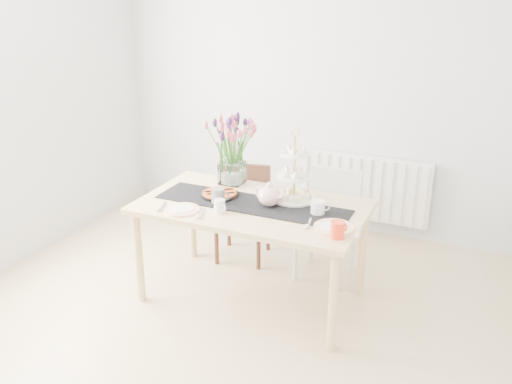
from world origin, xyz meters
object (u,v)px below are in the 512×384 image
at_px(plate_left, 182,210).
at_px(tart_tin, 220,194).
at_px(tulip_vase, 232,141).
at_px(cake_stand, 294,182).
at_px(mug_orange, 337,230).
at_px(dining_table, 252,214).
at_px(cream_jug, 318,208).
at_px(teapot, 269,196).
at_px(plate_right, 334,227).
at_px(chair_brown, 245,205).
at_px(mug_white, 220,206).
at_px(chair_white, 330,215).
at_px(mug_grey, 218,196).
at_px(radiator, 364,188).

bearing_deg(plate_left, tart_tin, 71.57).
height_order(tulip_vase, cake_stand, tulip_vase).
height_order(mug_orange, plate_left, mug_orange).
distance_m(dining_table, tulip_vase, 0.63).
bearing_deg(cream_jug, dining_table, 160.55).
bearing_deg(teapot, mug_orange, -6.83).
distance_m(cream_jug, plate_right, 0.25).
distance_m(chair_brown, cream_jug, 1.08).
relative_size(dining_table, plate_left, 6.58).
xyz_separation_m(teapot, mug_orange, (0.57, -0.29, -0.03)).
bearing_deg(plate_left, plate_right, 7.94).
bearing_deg(teapot, mug_white, -119.51).
distance_m(tulip_vase, tart_tin, 0.44).
distance_m(cake_stand, plate_right, 0.55).
xyz_separation_m(chair_brown, plate_left, (-0.04, -0.92, 0.30)).
distance_m(chair_white, mug_grey, 0.99).
xyz_separation_m(chair_brown, plate_right, (0.99, -0.77, 0.30)).
xyz_separation_m(cake_stand, mug_grey, (-0.47, -0.27, -0.08)).
distance_m(tart_tin, mug_orange, 1.03).
height_order(radiator, cream_jug, cream_jug).
relative_size(chair_white, mug_white, 9.31).
relative_size(chair_white, cream_jug, 8.85).
height_order(chair_white, plate_right, chair_white).
xyz_separation_m(radiator, plate_right, (0.17, -1.61, 0.31)).
xyz_separation_m(cake_stand, teapot, (-0.12, -0.18, -0.06)).
relative_size(chair_brown, cream_jug, 8.18).
relative_size(tulip_vase, mug_orange, 5.92).
bearing_deg(chair_white, plate_left, -128.87).
bearing_deg(mug_grey, tart_tin, 98.49).
height_order(radiator, tart_tin, tart_tin).
bearing_deg(dining_table, plate_right, -13.12).
height_order(radiator, chair_brown, chair_brown).
bearing_deg(teapot, cake_stand, 77.48).
distance_m(mug_white, plate_left, 0.26).
xyz_separation_m(dining_table, teapot, (0.13, 0.02, 0.16)).
xyz_separation_m(dining_table, cake_stand, (0.24, 0.20, 0.21)).
distance_m(cake_stand, mug_orange, 0.66).
bearing_deg(plate_left, chair_brown, 87.28).
relative_size(tulip_vase, teapot, 2.43).
bearing_deg(tart_tin, teapot, -3.94).
height_order(radiator, dining_table, same).
bearing_deg(cake_stand, plate_left, -142.32).
bearing_deg(chair_white, mug_grey, -129.95).
relative_size(tulip_vase, cream_jug, 6.52).
xyz_separation_m(mug_grey, plate_left, (-0.16, -0.22, -0.05)).
distance_m(chair_brown, mug_orange, 1.43).
xyz_separation_m(dining_table, chair_brown, (-0.35, 0.62, -0.22)).
bearing_deg(chair_white, teapot, -112.09).
distance_m(cake_stand, cream_jug, 0.30).
bearing_deg(tart_tin, cake_stand, 16.25).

